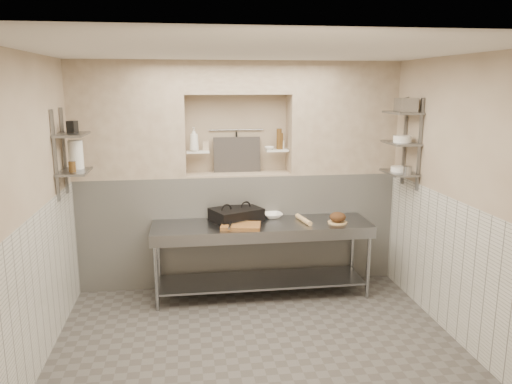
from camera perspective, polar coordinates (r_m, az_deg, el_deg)
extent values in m
cube|color=#44403D|center=(5.18, 0.18, -17.52)|extent=(4.00, 3.90, 0.10)
cube|color=silver|center=(4.51, 0.21, 16.41)|extent=(4.00, 3.90, 0.10)
cube|color=#BAA98F|center=(4.80, -24.82, -2.42)|extent=(0.10, 3.90, 2.80)
cube|color=#BAA98F|center=(5.32, 22.60, -0.88)|extent=(0.10, 3.90, 2.80)
cube|color=#BAA98F|center=(6.58, -2.30, 2.40)|extent=(4.00, 0.10, 2.80)
cube|color=#BAA98F|center=(2.77, 6.25, -11.65)|extent=(4.00, 0.10, 2.80)
cube|color=silver|center=(6.50, -2.03, -4.07)|extent=(4.00, 0.40, 1.40)
cube|color=#BAA98F|center=(6.34, -2.07, 2.11)|extent=(1.30, 0.40, 0.02)
cube|color=#BAA98F|center=(6.26, -14.40, 7.98)|extent=(1.35, 0.40, 1.40)
cube|color=#BAA98F|center=(6.52, 9.66, 8.34)|extent=(1.35, 0.40, 1.40)
cube|color=#BAA98F|center=(6.24, -2.16, 12.93)|extent=(1.30, 0.40, 0.40)
cube|color=silver|center=(4.99, -23.43, -10.21)|extent=(0.02, 3.90, 1.40)
cube|color=silver|center=(5.48, 21.45, -8.05)|extent=(0.02, 3.90, 1.40)
cube|color=white|center=(6.26, -6.66, 4.60)|extent=(0.28, 0.16, 0.02)
cube|color=white|center=(6.36, 2.41, 4.79)|extent=(0.28, 0.16, 0.02)
cylinder|color=gray|center=(6.43, -2.27, 7.11)|extent=(0.70, 0.02, 0.02)
cylinder|color=black|center=(6.43, -2.24, 5.59)|extent=(0.02, 0.02, 0.30)
cube|color=#383330|center=(6.40, -2.18, 4.29)|extent=(0.60, 0.08, 0.45)
cube|color=slate|center=(5.90, -21.06, 4.39)|extent=(0.03, 0.03, 0.95)
cube|color=slate|center=(5.52, -21.97, 3.82)|extent=(0.03, 0.03, 0.95)
cube|color=slate|center=(5.71, -20.03, 2.19)|extent=(0.30, 0.50, 0.02)
cube|color=slate|center=(5.66, -20.32, 6.18)|extent=(0.30, 0.50, 0.03)
cube|color=slate|center=(6.31, 16.62, 5.61)|extent=(0.03, 0.03, 1.05)
cube|color=slate|center=(5.95, 18.20, 5.14)|extent=(0.03, 0.03, 1.05)
cube|color=slate|center=(6.12, 16.04, 2.14)|extent=(0.30, 0.50, 0.02)
cube|color=slate|center=(6.08, 16.23, 5.39)|extent=(0.30, 0.50, 0.02)
cube|color=slate|center=(6.05, 16.43, 8.69)|extent=(0.30, 0.50, 0.03)
cube|color=gray|center=(5.95, 0.66, -3.79)|extent=(2.60, 0.70, 0.04)
cube|color=gray|center=(6.18, 0.64, -10.04)|extent=(2.45, 0.60, 0.03)
cube|color=gray|center=(5.65, 1.16, -5.29)|extent=(2.60, 0.02, 0.12)
cylinder|color=gray|center=(5.77, -11.34, -9.28)|extent=(0.04, 0.04, 0.86)
cylinder|color=gray|center=(6.31, -11.06, -7.37)|extent=(0.04, 0.04, 0.86)
cylinder|color=gray|center=(6.13, 12.72, -8.04)|extent=(0.04, 0.04, 0.86)
cylinder|color=gray|center=(6.64, 10.96, -6.36)|extent=(0.04, 0.04, 0.86)
cube|color=black|center=(6.05, -2.27, -2.83)|extent=(0.69, 0.61, 0.10)
cube|color=black|center=(6.03, -2.28, -2.12)|extent=(0.69, 0.61, 0.05)
cube|color=olive|center=(5.77, -1.75, -3.90)|extent=(0.50, 0.39, 0.04)
cube|color=gray|center=(5.82, -2.12, -3.47)|extent=(0.26, 0.17, 0.01)
cylinder|color=gray|center=(5.66, -2.98, -3.83)|extent=(0.07, 0.26, 0.02)
imported|color=white|center=(6.19, 1.91, -2.70)|extent=(0.27, 0.27, 0.06)
cylinder|color=#DEB177|center=(6.02, 5.46, -3.17)|extent=(0.12, 0.39, 0.06)
cylinder|color=#DEB177|center=(6.05, 9.29, -3.43)|extent=(0.23, 0.23, 0.01)
ellipsoid|color=#4C2D19|center=(6.03, 9.31, -2.83)|extent=(0.19, 0.19, 0.12)
imported|color=white|center=(6.20, -7.11, 6.00)|extent=(0.14, 0.14, 0.29)
cube|color=#BAA98F|center=(6.30, -5.78, 5.29)|extent=(0.07, 0.07, 0.11)
imported|color=white|center=(6.32, 1.53, 5.04)|extent=(0.16, 0.16, 0.04)
cylinder|color=#503617|center=(6.36, 2.85, 5.83)|extent=(0.06, 0.06, 0.21)
cylinder|color=#503617|center=(6.35, 2.65, 6.08)|extent=(0.07, 0.07, 0.26)
cylinder|color=white|center=(6.39, 2.98, 5.41)|extent=(0.06, 0.06, 0.11)
cylinder|color=white|center=(5.81, -19.89, 4.04)|extent=(0.15, 0.15, 0.31)
cylinder|color=#503617|center=(5.61, -20.26, 2.73)|extent=(0.08, 0.08, 0.11)
cube|color=black|center=(5.71, -20.26, 7.01)|extent=(0.12, 0.12, 0.13)
cylinder|color=white|center=(6.13, 16.01, 2.54)|extent=(0.19, 0.19, 0.06)
cylinder|color=gray|center=(5.92, 16.92, 2.36)|extent=(0.10, 0.10, 0.10)
cylinder|color=white|center=(6.04, 16.37, 5.84)|extent=(0.21, 0.21, 0.08)
cube|color=gray|center=(5.98, 16.77, 9.50)|extent=(0.21, 0.26, 0.16)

